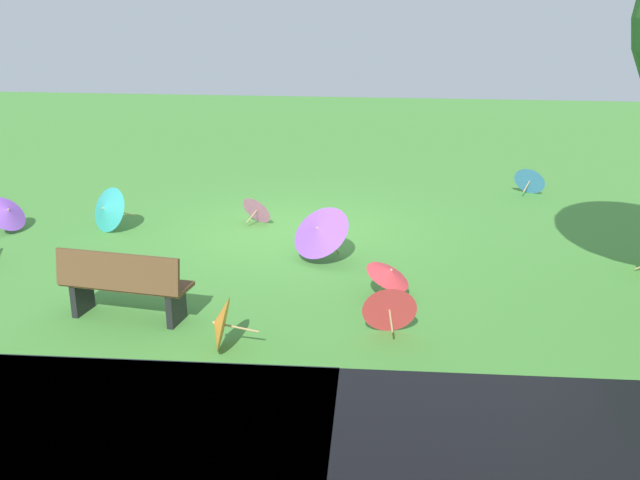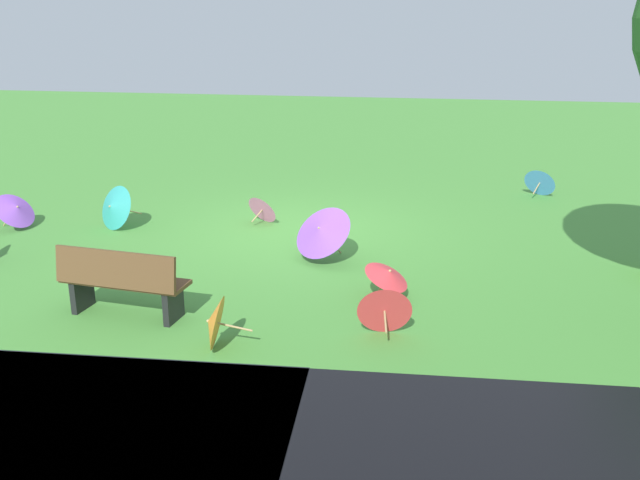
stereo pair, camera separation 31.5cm
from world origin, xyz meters
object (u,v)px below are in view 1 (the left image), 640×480
parasol_blue_0 (530,179)px  parasol_teal_4 (106,209)px  parasol_orange_0 (219,324)px  parasol_purple_2 (7,212)px  parasol_red_0 (389,307)px  parasol_purple_1 (319,230)px  parasol_pink_1 (258,209)px  park_bench (124,284)px  parasol_red_1 (389,273)px

parasol_blue_0 → parasol_teal_4: bearing=25.4°
parasol_orange_0 → parasol_purple_2: 6.09m
parasol_red_0 → parasol_purple_1: 2.61m
parasol_purple_1 → parasol_pink_1: parasol_purple_1 is taller
parasol_orange_0 → park_bench: bearing=-24.8°
park_bench → parasol_purple_2: (3.42, -3.16, -0.10)m
parasol_red_0 → parasol_pink_1: parasol_red_0 is taller
parasol_red_0 → parasol_purple_1: parasol_purple_1 is taller
parasol_red_1 → parasol_pink_1: size_ratio=1.15×
parasol_teal_4 → parasol_purple_2: bearing=10.1°
parasol_purple_1 → parasol_pink_1: size_ratio=1.70×
parasol_red_0 → parasol_orange_0: bearing=20.8°
park_bench → parasol_orange_0: 1.50m
parasol_purple_1 → parasol_teal_4: bearing=-15.1°
parasol_purple_2 → parasol_pink_1: size_ratio=1.23×
parasol_purple_1 → parasol_teal_4: 3.97m
parasol_teal_4 → parasol_blue_0: bearing=-154.6°
parasol_red_1 → parasol_teal_4: bearing=-25.3°
park_bench → parasol_red_1: park_bench is taller
parasol_orange_0 → parasol_red_1: size_ratio=0.82×
park_bench → parasol_pink_1: bearing=-99.6°
parasol_pink_1 → parasol_red_1: bearing=128.2°
parasol_purple_2 → parasol_pink_1: 4.28m
park_bench → parasol_orange_0: park_bench is taller
parasol_orange_0 → parasol_red_1: 2.52m
parasol_blue_0 → parasol_teal_4: size_ratio=0.85×
parasol_blue_0 → parasol_purple_1: bearing=50.9°
parasol_orange_0 → parasol_red_1: parasol_orange_0 is taller
parasol_red_0 → parasol_blue_0: parasol_red_0 is taller
parasol_red_0 → parasol_red_1: (0.04, -1.04, 0.02)m
parasol_red_0 → parasol_red_1: 1.04m
parasol_purple_2 → parasol_red_1: bearing=162.8°
parasol_purple_2 → parasol_blue_0: bearing=-157.2°
parasol_orange_0 → parasol_blue_0: 8.90m
parasol_orange_0 → parasol_pink_1: bearing=-82.5°
parasol_red_0 → parasol_orange_0: size_ratio=1.04×
parasol_red_0 → parasol_pink_1: bearing=-59.1°
parasol_purple_2 → parasol_blue_0: 10.05m
parasol_blue_0 → parasol_pink_1: 5.85m
parasol_blue_0 → parasol_pink_1: size_ratio=1.10×
parasol_red_0 → parasol_teal_4: bearing=-34.2°
parasol_purple_2 → parasol_blue_0: (-9.26, -3.90, -0.05)m
park_bench → parasol_purple_2: park_bench is taller
parasol_red_1 → parasol_orange_0: bearing=43.9°
parasol_purple_1 → parasol_blue_0: (-3.78, -4.64, -0.17)m
park_bench → parasol_red_1: (-3.17, -1.12, -0.12)m
parasol_red_0 → parasol_pink_1: 4.84m
parasol_red_1 → parasol_purple_2: size_ratio=0.93×
parasol_blue_0 → parasol_teal_4: (7.60, 3.60, 0.08)m
parasol_red_0 → parasol_blue_0: size_ratio=0.89×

